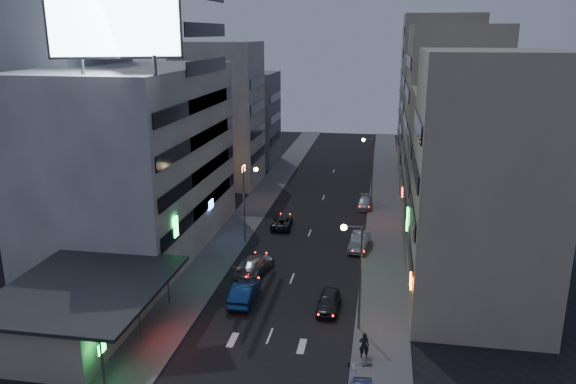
% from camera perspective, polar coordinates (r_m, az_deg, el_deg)
% --- Properties ---
extents(ground, '(180.00, 180.00, 0.00)m').
position_cam_1_polar(ground, '(38.62, -3.11, -17.34)').
color(ground, black).
rests_on(ground, ground).
extents(sidewalk_left, '(4.00, 120.00, 0.12)m').
position_cam_1_polar(sidewalk_left, '(66.77, -4.15, -2.56)').
color(sidewalk_left, '#4C4C4F').
rests_on(sidewalk_left, ground).
extents(sidewalk_right, '(4.00, 120.00, 0.12)m').
position_cam_1_polar(sidewalk_right, '(64.97, 9.71, -3.29)').
color(sidewalk_right, '#4C4C4F').
rests_on(sidewalk_right, ground).
extents(food_court, '(11.00, 13.00, 3.88)m').
position_cam_1_polar(food_court, '(44.05, -20.82, -11.02)').
color(food_court, tan).
rests_on(food_court, ground).
extents(white_building, '(14.00, 24.00, 18.00)m').
position_cam_1_polar(white_building, '(58.23, -15.35, 3.28)').
color(white_building, silver).
rests_on(white_building, ground).
extents(grey_tower, '(10.00, 14.00, 34.00)m').
position_cam_1_polar(grey_tower, '(64.02, -22.21, 11.03)').
color(grey_tower, slate).
rests_on(grey_tower, ground).
extents(shophouse_near, '(10.00, 11.00, 20.00)m').
position_cam_1_polar(shophouse_near, '(44.07, 19.28, 0.32)').
color(shophouse_near, tan).
rests_on(shophouse_near, ground).
extents(shophouse_mid, '(11.00, 12.00, 16.00)m').
position_cam_1_polar(shophouse_mid, '(55.64, 17.78, 1.45)').
color(shophouse_mid, gray).
rests_on(shophouse_mid, ground).
extents(shophouse_far, '(10.00, 14.00, 22.00)m').
position_cam_1_polar(shophouse_far, '(67.65, 16.14, 6.64)').
color(shophouse_far, tan).
rests_on(shophouse_far, ground).
extents(far_left_a, '(11.00, 10.00, 20.00)m').
position_cam_1_polar(far_left_a, '(80.59, -6.98, 7.82)').
color(far_left_a, silver).
rests_on(far_left_a, ground).
extents(far_left_b, '(12.00, 10.00, 15.00)m').
position_cam_1_polar(far_left_b, '(93.47, -4.95, 7.43)').
color(far_left_b, slate).
rests_on(far_left_b, ground).
extents(far_right_a, '(11.00, 12.00, 18.00)m').
position_cam_1_polar(far_right_a, '(82.75, 15.32, 6.89)').
color(far_right_a, gray).
rests_on(far_right_a, ground).
extents(far_right_b, '(12.00, 12.00, 24.00)m').
position_cam_1_polar(far_right_b, '(96.28, 15.01, 9.91)').
color(far_right_b, tan).
rests_on(far_right_b, ground).
extents(billboard, '(9.52, 3.75, 6.20)m').
position_cam_1_polar(billboard, '(46.18, -17.18, 15.85)').
color(billboard, '#595B60').
rests_on(billboard, white_building).
extents(street_lamp_right_near, '(1.60, 0.44, 8.02)m').
position_cam_1_polar(street_lamp_right_near, '(40.67, 6.87, -7.07)').
color(street_lamp_right_near, '#595B60').
rests_on(street_lamp_right_near, sidewalk_right).
extents(street_lamp_left, '(1.60, 0.44, 8.02)m').
position_cam_1_polar(street_lamp_left, '(57.30, -4.12, -0.14)').
color(street_lamp_left, '#595B60').
rests_on(street_lamp_left, sidewalk_left).
extents(street_lamp_right_far, '(1.60, 0.44, 8.02)m').
position_cam_1_polar(street_lamp_right_far, '(73.19, 8.31, 3.27)').
color(street_lamp_right_far, '#595B60').
rests_on(street_lamp_right_far, sidewalk_right).
extents(parked_car_right_near, '(1.78, 4.21, 1.42)m').
position_cam_1_polar(parked_car_right_near, '(45.18, 4.17, -11.05)').
color(parked_car_right_near, '#26262B').
rests_on(parked_car_right_near, ground).
extents(parked_car_right_mid, '(2.19, 4.99, 1.59)m').
position_cam_1_polar(parked_car_right_mid, '(57.42, 7.29, -5.01)').
color(parked_car_right_mid, '#9EA2A6').
rests_on(parked_car_right_mid, ground).
extents(parked_car_left, '(2.39, 4.74, 1.29)m').
position_cam_1_polar(parked_car_left, '(63.24, -0.64, -3.03)').
color(parked_car_left, '#26272B').
rests_on(parked_car_left, ground).
extents(parked_car_right_far, '(1.89, 4.47, 1.29)m').
position_cam_1_polar(parked_car_right_far, '(70.76, 7.82, -1.11)').
color(parked_car_right_far, '#A3A6AC').
rests_on(parked_car_right_far, ground).
extents(road_car_blue, '(1.79, 5.01, 1.64)m').
position_cam_1_polar(road_car_blue, '(46.44, -4.47, -10.12)').
color(road_car_blue, navy).
rests_on(road_car_blue, ground).
extents(road_car_silver, '(3.19, 5.69, 1.56)m').
position_cam_1_polar(road_car_silver, '(51.67, -3.43, -7.36)').
color(road_car_silver, '#ACB0B5').
rests_on(road_car_silver, ground).
extents(person, '(0.69, 0.46, 1.86)m').
position_cam_1_polar(person, '(39.13, 7.74, -15.18)').
color(person, black).
rests_on(person, sidewalk_right).
extents(scooter_black_a, '(1.27, 1.86, 1.08)m').
position_cam_1_polar(scooter_black_a, '(36.60, 8.01, -18.33)').
color(scooter_black_a, black).
rests_on(scooter_black_a, sidewalk_right).
extents(scooter_silver_a, '(1.07, 2.00, 1.16)m').
position_cam_1_polar(scooter_silver_a, '(36.45, 9.80, -18.49)').
color(scooter_silver_a, gray).
rests_on(scooter_silver_a, sidewalk_right).
extents(scooter_blue, '(1.03, 2.01, 1.17)m').
position_cam_1_polar(scooter_blue, '(36.97, 8.64, -17.89)').
color(scooter_blue, navy).
rests_on(scooter_blue, sidewalk_right).
extents(scooter_black_b, '(0.69, 1.75, 1.05)m').
position_cam_1_polar(scooter_black_b, '(37.47, 8.55, -17.48)').
color(scooter_black_b, black).
rests_on(scooter_black_b, sidewalk_right).
extents(scooter_silver_b, '(1.29, 1.96, 1.14)m').
position_cam_1_polar(scooter_silver_b, '(38.96, 8.27, -15.98)').
color(scooter_silver_b, '#919498').
rests_on(scooter_silver_b, sidewalk_right).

